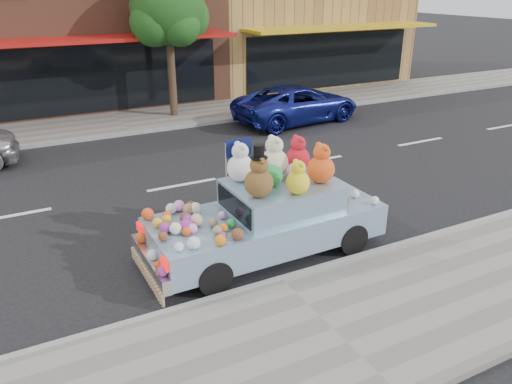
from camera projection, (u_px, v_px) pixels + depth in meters
ground at (182, 185)px, 12.54m from camera, size 120.00×120.00×0.00m
near_sidewalk at (333, 332)px, 7.19m from camera, size 60.00×3.00×0.12m
far_sidewalk at (121, 123)px, 17.84m from camera, size 60.00×3.00×0.12m
near_kerb at (281, 281)px, 8.42m from camera, size 60.00×0.12×0.13m
far_kerb at (132, 133)px, 16.61m from camera, size 60.00×0.12×0.13m
storefront_mid at (81, 9)px, 20.92m from camera, size 10.00×9.80×7.30m
storefront_right at (287, 5)px, 25.13m from camera, size 10.00×9.80×7.30m
street_tree at (168, 13)px, 17.32m from camera, size 3.00×2.70×5.22m
car_blue at (297, 104)px, 17.97m from camera, size 4.94×2.70×1.31m
art_car at (268, 213)px, 9.14m from camera, size 4.51×1.83×2.27m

